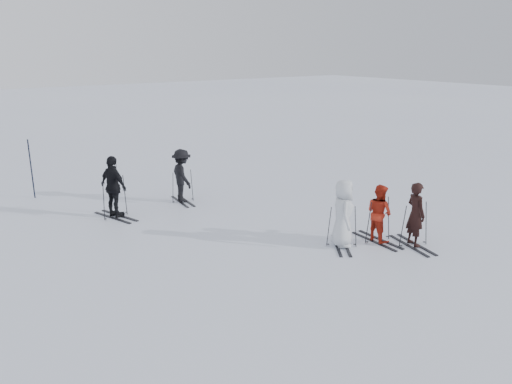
# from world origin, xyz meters

# --- Properties ---
(ground) EXTENTS (120.00, 120.00, 0.00)m
(ground) POSITION_xyz_m (0.00, 0.00, 0.00)
(ground) COLOR silver
(ground) RESTS_ON ground
(skier_near_dark) EXTENTS (0.56, 0.72, 1.73)m
(skier_near_dark) POSITION_xyz_m (2.44, -2.86, 0.87)
(skier_near_dark) COLOR black
(skier_near_dark) RESTS_ON ground
(skier_red) EXTENTS (0.64, 0.80, 1.58)m
(skier_red) POSITION_xyz_m (1.92, -2.08, 0.79)
(skier_red) COLOR #AE2413
(skier_red) RESTS_ON ground
(skier_grey) EXTENTS (0.98, 1.05, 1.81)m
(skier_grey) POSITION_xyz_m (0.85, -1.77, 0.90)
(skier_grey) COLOR silver
(skier_grey) RESTS_ON ground
(skier_uphill_left) EXTENTS (0.78, 1.22, 1.93)m
(skier_uphill_left) POSITION_xyz_m (-3.24, 4.06, 0.96)
(skier_uphill_left) COLOR black
(skier_uphill_left) RESTS_ON ground
(skier_uphill_far) EXTENTS (0.80, 1.24, 1.81)m
(skier_uphill_far) POSITION_xyz_m (-0.76, 4.29, 0.91)
(skier_uphill_far) COLOR black
(skier_uphill_far) RESTS_ON ground
(skis_near_dark) EXTENTS (1.85, 1.29, 1.23)m
(skis_near_dark) POSITION_xyz_m (2.44, -2.86, 0.61)
(skis_near_dark) COLOR black
(skis_near_dark) RESTS_ON ground
(skis_red) EXTENTS (1.76, 1.00, 1.24)m
(skis_red) POSITION_xyz_m (1.92, -2.08, 0.62)
(skis_red) COLOR black
(skis_red) RESTS_ON ground
(skis_grey) EXTENTS (1.77, 1.61, 1.15)m
(skis_grey) POSITION_xyz_m (0.85, -1.77, 0.58)
(skis_grey) COLOR black
(skis_grey) RESTS_ON ground
(skis_uphill_left) EXTENTS (2.00, 1.44, 1.31)m
(skis_uphill_left) POSITION_xyz_m (-3.24, 4.06, 0.65)
(skis_uphill_left) COLOR black
(skis_uphill_left) RESTS_ON ground
(skis_uphill_far) EXTENTS (1.63, 0.98, 1.13)m
(skis_uphill_far) POSITION_xyz_m (-0.76, 4.29, 0.56)
(skis_uphill_far) COLOR black
(skis_uphill_far) RESTS_ON ground
(piste_marker) EXTENTS (0.05, 0.05, 2.09)m
(piste_marker) POSITION_xyz_m (-4.83, 7.78, 1.05)
(piste_marker) COLOR black
(piste_marker) RESTS_ON ground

